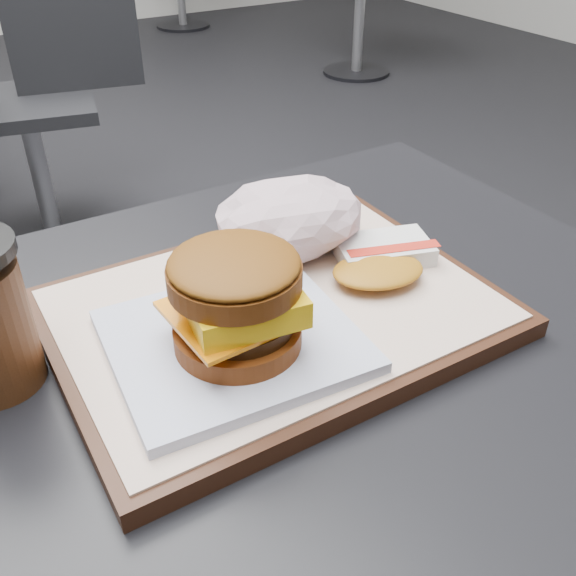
{
  "coord_description": "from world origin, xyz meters",
  "views": [
    {
      "loc": [
        -0.2,
        -0.38,
        1.12
      ],
      "look_at": [
        0.02,
        -0.02,
        0.83
      ],
      "focal_mm": 40.0,
      "sensor_mm": 36.0,
      "label": 1
    }
  ],
  "objects_px": {
    "hash_brown": "(381,259)",
    "neighbor_chair": "(43,85)",
    "serving_tray": "(276,312)",
    "crumpled_wrapper": "(291,218)",
    "customer_table": "(264,484)",
    "breakfast_sandwich": "(235,310)"
  },
  "relations": [
    {
      "from": "hash_brown",
      "to": "neighbor_chair",
      "type": "distance_m",
      "value": 1.76
    },
    {
      "from": "customer_table",
      "to": "crumpled_wrapper",
      "type": "relative_size",
      "value": 5.29
    },
    {
      "from": "breakfast_sandwich",
      "to": "crumpled_wrapper",
      "type": "bearing_deg",
      "value": 43.97
    },
    {
      "from": "serving_tray",
      "to": "crumpled_wrapper",
      "type": "distance_m",
      "value": 0.11
    },
    {
      "from": "neighbor_chair",
      "to": "customer_table",
      "type": "bearing_deg",
      "value": -95.97
    },
    {
      "from": "serving_tray",
      "to": "hash_brown",
      "type": "distance_m",
      "value": 0.12
    },
    {
      "from": "breakfast_sandwich",
      "to": "hash_brown",
      "type": "relative_size",
      "value": 1.54
    },
    {
      "from": "serving_tray",
      "to": "hash_brown",
      "type": "xyz_separation_m",
      "value": [
        0.11,
        -0.0,
        0.02
      ]
    },
    {
      "from": "serving_tray",
      "to": "neighbor_chair",
      "type": "relative_size",
      "value": 0.43
    },
    {
      "from": "crumpled_wrapper",
      "to": "neighbor_chair",
      "type": "relative_size",
      "value": 0.17
    },
    {
      "from": "customer_table",
      "to": "serving_tray",
      "type": "xyz_separation_m",
      "value": [
        0.03,
        0.02,
        0.2
      ]
    },
    {
      "from": "serving_tray",
      "to": "breakfast_sandwich",
      "type": "distance_m",
      "value": 0.09
    },
    {
      "from": "customer_table",
      "to": "serving_tray",
      "type": "height_order",
      "value": "serving_tray"
    },
    {
      "from": "neighbor_chair",
      "to": "serving_tray",
      "type": "bearing_deg",
      "value": -95.13
    },
    {
      "from": "customer_table",
      "to": "breakfast_sandwich",
      "type": "relative_size",
      "value": 3.96
    },
    {
      "from": "serving_tray",
      "to": "neighbor_chair",
      "type": "bearing_deg",
      "value": 84.87
    },
    {
      "from": "breakfast_sandwich",
      "to": "neighbor_chair",
      "type": "xyz_separation_m",
      "value": [
        0.21,
        1.77,
        -0.32
      ]
    },
    {
      "from": "hash_brown",
      "to": "neighbor_chair",
      "type": "xyz_separation_m",
      "value": [
        0.04,
        1.74,
        -0.29
      ]
    },
    {
      "from": "breakfast_sandwich",
      "to": "crumpled_wrapper",
      "type": "height_order",
      "value": "breakfast_sandwich"
    },
    {
      "from": "crumpled_wrapper",
      "to": "breakfast_sandwich",
      "type": "bearing_deg",
      "value": -136.03
    },
    {
      "from": "crumpled_wrapper",
      "to": "neighbor_chair",
      "type": "height_order",
      "value": "neighbor_chair"
    },
    {
      "from": "customer_table",
      "to": "serving_tray",
      "type": "distance_m",
      "value": 0.2
    }
  ]
}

